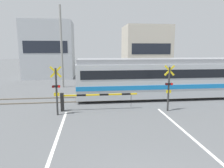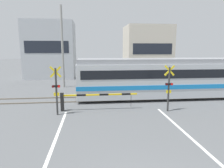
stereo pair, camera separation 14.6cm
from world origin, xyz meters
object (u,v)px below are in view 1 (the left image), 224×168
Objects in this scene: commuter_train at (178,77)px; pedestrian at (107,78)px; crossing_barrier_far at (125,82)px; crossing_signal_left at (56,89)px; crossing_signal_right at (169,86)px; crossing_barrier_near at (84,98)px.

commuter_train is 7.33m from pedestrian.
crossing_barrier_far is 1.68× the size of crossing_signal_left.
crossing_signal_right reaches higher than pedestrian.
commuter_train reaches higher than crossing_signal_left.
commuter_train is at bearing -42.75° from pedestrian.
crossing_signal_left is at bearing -155.07° from crossing_barrier_near.
crossing_barrier_near is at bearing -159.89° from commuter_train.
crossing_barrier_far is at bearing 103.79° from crossing_signal_right.
crossing_barrier_near is 1.00× the size of crossing_barrier_far.
crossing_signal_right is at bearing -7.92° from crossing_barrier_near.
crossing_signal_right is at bearing -122.86° from commuter_train.
commuter_train is 10.00× the size of pedestrian.
crossing_signal_left is at bearing 180.00° from crossing_signal_right.
crossing_barrier_near is 8.03m from pedestrian.
crossing_barrier_near is at bearing 24.93° from crossing_signal_left.
crossing_signal_left is 1.00× the size of crossing_signal_right.
crossing_signal_left is 1.80× the size of pedestrian.
pedestrian is (-1.50, 2.00, 0.12)m from crossing_barrier_far.
pedestrian is (-3.09, 8.46, -0.68)m from crossing_signal_right.
crossing_barrier_near and crossing_barrier_far have the same top height.
crossing_signal_left is at bearing -129.37° from crossing_barrier_far.
commuter_train is 4.93m from crossing_barrier_far.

